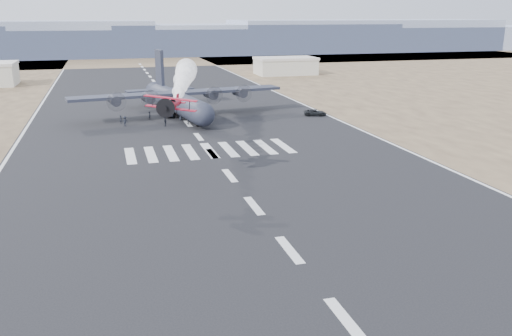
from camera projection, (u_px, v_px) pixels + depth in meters
name	position (u px, v px, depth m)	size (l,w,h in m)	color
ground	(346.00, 320.00, 37.50)	(500.00, 500.00, 0.00)	black
scrub_far	(136.00, 59.00, 250.50)	(500.00, 80.00, 0.00)	brown
runway_markings	(199.00, 137.00, 93.07)	(60.00, 260.00, 0.01)	silver
ridge_seg_d	(132.00, 42.00, 276.50)	(150.00, 50.00, 13.00)	#848FA8
ridge_seg_e	(254.00, 38.00, 293.02)	(150.00, 50.00, 15.00)	#848FA8
ridge_seg_f	(364.00, 35.00, 309.54)	(150.00, 50.00, 17.00)	#848FA8
ridge_seg_g	(461.00, 37.00, 326.88)	(150.00, 50.00, 13.00)	#848FA8
hangar_right	(286.00, 66.00, 187.47)	(20.50, 12.50, 5.90)	#B5B1A0
aerobatic_biplane	(172.00, 105.00, 66.13)	(6.54, 5.98, 2.74)	#A90B14
smoke_trail	(185.00, 75.00, 95.25)	(9.33, 36.81, 4.07)	white
transport_aircraft	(176.00, 100.00, 112.01)	(43.96, 36.04, 12.70)	#1F242F
support_vehicle	(315.00, 113.00, 112.22)	(2.16, 4.68, 1.30)	black
crew_a	(150.00, 115.00, 108.09)	(0.59, 0.49, 1.63)	black
crew_b	(191.00, 114.00, 108.65)	(0.92, 0.57, 1.89)	black
crew_c	(125.00, 121.00, 101.71)	(1.21, 0.56, 1.87)	black
crew_d	(165.00, 122.00, 101.69)	(1.00, 0.51, 1.71)	black
crew_e	(181.00, 116.00, 107.34)	(0.91, 0.56, 1.87)	black
crew_f	(188.00, 120.00, 103.45)	(1.48, 0.48, 1.60)	black
crew_g	(121.00, 119.00, 104.09)	(0.59, 0.48, 1.61)	black
crew_h	(209.00, 112.00, 111.15)	(0.92, 0.57, 1.89)	black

